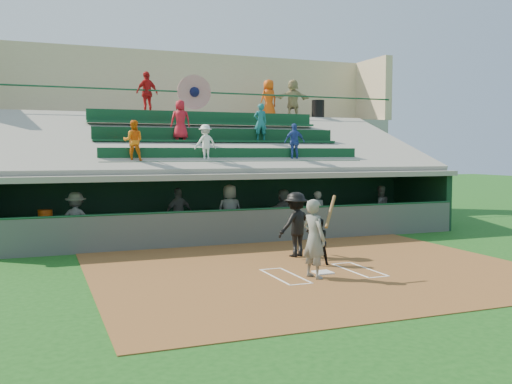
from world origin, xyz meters
name	(u,v)px	position (x,y,z in m)	size (l,w,h in m)	color
ground	(323,274)	(0.00, 0.00, 0.00)	(100.00, 100.00, 0.00)	#154914
dirt_slab	(314,269)	(0.00, 0.50, 0.01)	(11.00, 9.00, 0.02)	brown
home_plate	(323,272)	(0.00, 0.00, 0.04)	(0.43, 0.43, 0.03)	silver
batters_box_chalk	(323,273)	(0.00, 0.00, 0.02)	(2.65, 1.85, 0.01)	silver
dugout_floor	(234,236)	(0.00, 6.75, 0.02)	(16.00, 3.50, 0.04)	gray
concourse_slab	(186,167)	(0.00, 13.50, 2.30)	(20.00, 3.00, 4.60)	#9A988C
grandstand	(204,170)	(-0.01, 10.51, 2.26)	(20.40, 10.40, 7.80)	#4D524D
batter_at_plate	(314,238)	(-0.46, -0.40, 0.96)	(0.94, 0.81, 1.95)	#5D5F5A
catcher	(318,242)	(0.35, 0.94, 0.64)	(0.60, 0.47, 1.23)	black
home_umpire	(296,224)	(0.33, 2.28, 0.94)	(1.19, 0.68, 1.84)	black
dugout_bench	(222,224)	(-0.05, 8.01, 0.29)	(16.57, 0.50, 0.50)	brown
white_table	(46,235)	(-6.29, 6.47, 0.40)	(0.83, 0.62, 0.72)	white
water_cooler	(45,217)	(-6.29, 6.45, 0.98)	(0.44, 0.44, 0.44)	#E1530D
dugout_player_a	(76,220)	(-5.41, 5.98, 0.90)	(1.11, 0.64, 1.72)	#575954
dugout_player_b	(179,213)	(-1.99, 6.76, 0.90)	(1.01, 0.42, 1.72)	#555752
dugout_player_c	(230,212)	(-0.38, 6.06, 0.96)	(0.90, 0.59, 1.85)	#5B5E59
dugout_player_d	(283,211)	(1.92, 6.71, 0.84)	(1.49, 0.47, 1.60)	#60635D
dugout_player_e	(317,213)	(2.80, 5.75, 0.82)	(0.57, 0.38, 1.57)	#5E605B
dugout_player_f	(380,207)	(5.91, 6.46, 0.86)	(0.80, 0.62, 1.65)	#545652
trash_bin	(318,110)	(6.46, 12.80, 5.06)	(0.62, 0.62, 0.93)	black
concourse_staff_a	(147,93)	(-2.02, 12.13, 5.50)	(1.06, 0.44, 1.81)	red
concourse_staff_b	(269,99)	(3.99, 13.16, 5.53)	(0.91, 0.59, 1.86)	#D24A0C
concourse_staff_c	(293,99)	(5.02, 12.62, 5.53)	(1.72, 0.55, 1.85)	tan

